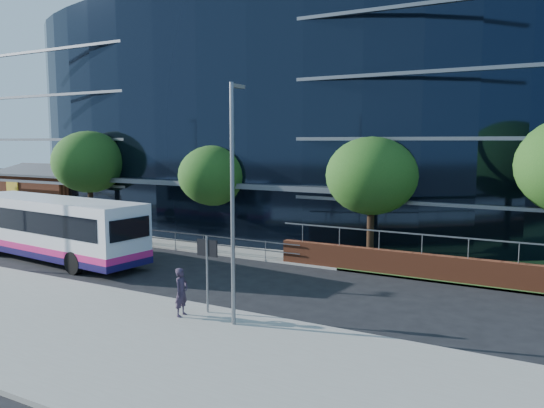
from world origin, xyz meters
The scene contains 16 objects.
ground centered at (0.00, 0.00, 0.00)m, with size 200.00×200.00×0.00m, color black.
pavement_near centered at (0.00, -5.00, 0.07)m, with size 80.00×8.00×0.15m, color gray.
kerb centered at (0.00, -1.00, 0.08)m, with size 80.00×0.25×0.16m, color gray.
yellow_line_outer centered at (0.00, -0.80, 0.01)m, with size 80.00×0.08×0.01m, color gold.
yellow_line_inner centered at (0.00, -0.65, 0.01)m, with size 80.00×0.08×0.01m, color gold.
far_forecourt centered at (-6.00, 11.00, 0.05)m, with size 50.00×8.00×0.10m, color gray.
glass_office centered at (-4.00, 20.85, 8.00)m, with size 44.00×23.10×16.00m.
brick_pavilion centered at (-22.00, 13.50, 1.94)m, with size 8.60×6.66×4.40m.
guard_railings centered at (-8.00, 7.00, 0.82)m, with size 24.00×0.05×1.10m.
street_sign centered at (4.50, -1.59, 2.15)m, with size 0.85×0.09×2.80m.
tree_far_a centered at (-13.00, 9.00, 4.86)m, with size 4.95×4.95×6.98m.
tree_far_b centered at (-3.00, 9.50, 4.21)m, with size 4.29×4.29×6.05m.
tree_far_c centered at (7.00, 9.00, 4.54)m, with size 4.62×4.62×6.51m.
streetlight_east centered at (6.00, -2.17, 4.44)m, with size 0.15×0.77×8.00m.
city_bus centered at (-7.89, 1.83, 1.75)m, with size 12.36×3.89×3.29m.
pedestrian centered at (3.93, -2.37, 1.01)m, with size 0.63×0.41×1.72m, color #2C2233.
Camera 1 is at (15.48, -16.66, 6.26)m, focal length 35.00 mm.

